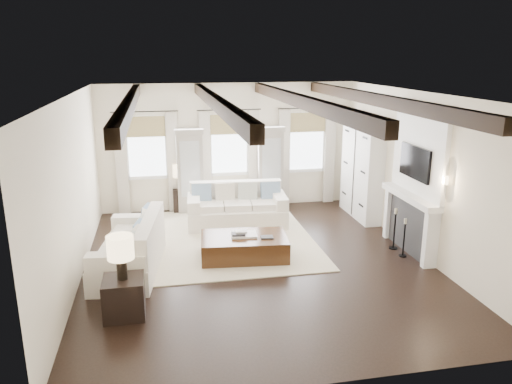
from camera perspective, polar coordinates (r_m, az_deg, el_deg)
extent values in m
plane|color=black|center=(9.70, 0.19, -8.10)|extent=(7.50, 7.50, 0.00)
cube|color=white|center=(12.80, -3.13, 5.20)|extent=(6.50, 0.04, 3.20)
cube|color=white|center=(5.74, 7.68, -8.11)|extent=(6.50, 0.04, 3.20)
cube|color=white|center=(9.13, -20.21, 0.03)|extent=(0.04, 7.50, 3.20)
cube|color=white|center=(10.31, 18.22, 1.91)|extent=(0.04, 7.50, 3.20)
cube|color=white|center=(8.92, 0.21, 11.09)|extent=(6.50, 7.50, 0.04)
cube|color=black|center=(8.76, -14.25, 9.76)|extent=(0.16, 7.40, 0.22)
cube|color=black|center=(8.81, -4.65, 10.21)|extent=(0.16, 7.40, 0.22)
cube|color=black|center=(9.11, 4.92, 10.37)|extent=(0.16, 7.40, 0.22)
cube|color=black|center=(9.61, 13.40, 10.28)|extent=(0.16, 7.40, 0.22)
cube|color=white|center=(12.64, -12.38, 4.96)|extent=(0.90, 0.03, 1.45)
cube|color=#988652|center=(12.50, -12.53, 7.30)|extent=(0.94, 0.04, 0.50)
cube|color=beige|center=(12.64, -15.10, 3.03)|extent=(0.28, 0.08, 2.50)
cube|color=beige|center=(12.62, -9.47, 3.33)|extent=(0.28, 0.08, 2.50)
cylinder|color=black|center=(12.40, -12.63, 8.96)|extent=(1.60, 0.02, 0.02)
cube|color=white|center=(12.76, -3.11, 5.39)|extent=(0.90, 0.03, 1.45)
cube|color=#988652|center=(12.62, -3.11, 7.72)|extent=(0.94, 0.04, 0.50)
cube|color=beige|center=(12.66, -5.80, 3.51)|extent=(0.28, 0.08, 2.50)
cube|color=beige|center=(12.83, -0.27, 3.75)|extent=(0.28, 0.08, 2.50)
cylinder|color=black|center=(12.52, -3.10, 9.36)|extent=(1.60, 0.02, 0.02)
cube|color=white|center=(13.20, 5.78, 5.68)|extent=(0.90, 0.03, 1.45)
cube|color=#988652|center=(13.06, 5.92, 7.92)|extent=(0.94, 0.04, 0.50)
cube|color=beige|center=(13.01, 3.24, 3.88)|extent=(0.28, 0.08, 2.50)
cube|color=beige|center=(13.37, 8.41, 4.06)|extent=(0.28, 0.08, 2.50)
cylinder|color=black|center=(12.97, 6.03, 9.52)|extent=(1.60, 0.02, 0.02)
cube|color=#A7A094|center=(12.60, -7.56, 2.14)|extent=(0.64, 0.38, 2.00)
cube|color=#B2B7BA|center=(12.38, -7.52, 2.60)|extent=(0.48, 0.02, 1.40)
cube|color=#A7A094|center=(12.40, -7.74, 6.91)|extent=(0.70, 0.42, 0.12)
cube|color=#A7A094|center=(12.89, 1.57, 2.56)|extent=(0.64, 0.38, 2.00)
cube|color=#B2B7BA|center=(12.66, 1.78, 3.03)|extent=(0.48, 0.02, 1.40)
cube|color=#A7A094|center=(12.69, 1.61, 7.23)|extent=(0.70, 0.42, 0.12)
cube|color=#272729|center=(10.55, 17.31, -3.66)|extent=(0.18, 1.50, 1.10)
cube|color=black|center=(10.58, 17.10, -4.44)|extent=(0.10, 0.90, 0.70)
cube|color=white|center=(9.86, 19.34, -5.18)|extent=(0.26, 0.14, 1.10)
cube|color=white|center=(11.22, 15.17, -2.35)|extent=(0.26, 0.14, 1.10)
cube|color=white|center=(10.34, 17.24, -0.49)|extent=(0.32, 1.90, 0.12)
cube|color=white|center=(10.19, 18.21, 4.63)|extent=(0.10, 1.90, 1.80)
cube|color=black|center=(10.20, 17.74, 3.25)|extent=(0.07, 1.10, 0.64)
cylinder|color=#FFD899|center=(9.35, 20.85, 1.27)|extent=(0.10, 0.10, 0.14)
cube|color=silver|center=(12.35, 12.02, 2.84)|extent=(0.40, 1.70, 2.50)
cube|color=black|center=(12.27, 11.12, 2.81)|extent=(0.01, 0.02, 2.40)
cube|color=beige|center=(10.92, -3.96, -5.32)|extent=(3.87, 4.22, 0.02)
cube|color=white|center=(11.69, -2.16, -2.79)|extent=(2.35, 1.20, 0.43)
cube|color=white|center=(11.93, -2.34, 0.02)|extent=(2.18, 0.41, 0.54)
cube|color=white|center=(11.55, -7.12, -1.27)|extent=(0.36, 0.99, 0.28)
cube|color=white|center=(11.70, 2.69, -0.95)|extent=(0.36, 0.99, 0.28)
cube|color=white|center=(11.52, -5.27, -1.60)|extent=(0.66, 0.70, 0.15)
cube|color=white|center=(11.55, -2.15, -1.50)|extent=(0.66, 0.70, 0.15)
cube|color=white|center=(11.61, 0.94, -1.39)|extent=(0.66, 0.70, 0.15)
cube|color=#6C90B6|center=(11.71, -6.24, -0.19)|extent=(0.47, 0.27, 0.47)
cube|color=silver|center=(11.72, -3.59, -0.10)|extent=(0.47, 0.27, 0.47)
cube|color=#E9E4C4|center=(11.76, -0.95, -0.02)|extent=(0.47, 0.27, 0.47)
cube|color=#6C90B6|center=(11.83, 1.66, 0.06)|extent=(0.47, 0.27, 0.47)
cube|color=white|center=(9.63, -14.26, -7.37)|extent=(1.36, 2.44, 0.44)
cube|color=white|center=(9.38, -12.03, -4.59)|extent=(0.54, 2.22, 0.55)
cube|color=white|center=(10.44, -13.38, -3.36)|extent=(1.02, 0.42, 0.29)
cube|color=white|center=(8.57, -15.65, -7.75)|extent=(1.02, 0.42, 0.29)
cube|color=white|center=(10.12, -14.02, -4.41)|extent=(0.74, 0.70, 0.15)
cube|color=white|center=(9.53, -14.70, -5.71)|extent=(0.74, 0.70, 0.15)
cube|color=white|center=(8.95, -15.48, -7.19)|extent=(0.74, 0.70, 0.15)
cube|color=#6C90B6|center=(10.17, -12.42, -2.81)|extent=(0.30, 0.49, 0.48)
cube|color=silver|center=(9.86, -12.71, -3.42)|extent=(0.30, 0.49, 0.48)
cube|color=#E9E4C4|center=(9.56, -13.02, -4.06)|extent=(0.30, 0.49, 0.48)
cube|color=#6C90B6|center=(9.25, -13.34, -4.75)|extent=(0.30, 0.49, 0.48)
cube|color=silver|center=(8.94, -13.70, -5.48)|extent=(0.30, 0.49, 0.48)
cube|color=#E9E4C4|center=(8.64, -14.08, -6.26)|extent=(0.30, 0.49, 0.48)
cube|color=black|center=(9.88, -1.36, -6.29)|extent=(1.76, 1.20, 0.44)
cube|color=white|center=(9.83, -1.39, -4.90)|extent=(0.53, 0.43, 0.04)
cube|color=#262628|center=(9.76, -2.03, -4.82)|extent=(0.28, 0.22, 0.04)
cube|color=beige|center=(9.79, -1.70, -4.53)|extent=(0.24, 0.19, 0.03)
cube|color=#262628|center=(9.72, 1.26, -5.18)|extent=(0.26, 0.20, 0.03)
cube|color=black|center=(8.03, -14.84, -11.54)|extent=(0.61, 0.61, 0.61)
cylinder|color=black|center=(7.83, -15.08, -8.45)|extent=(0.16, 0.16, 0.33)
cylinder|color=#F9D89E|center=(7.70, -15.26, -6.10)|extent=(0.40, 0.40, 0.36)
cube|color=black|center=(12.84, -8.55, -0.87)|extent=(0.40, 0.40, 0.61)
cylinder|color=black|center=(12.72, -8.63, 1.09)|extent=(0.14, 0.14, 0.30)
cylinder|color=#F9D89E|center=(12.65, -8.69, 2.47)|extent=(0.36, 0.36, 0.32)
cylinder|color=black|center=(10.43, 16.41, -6.99)|extent=(0.16, 0.16, 0.02)
cylinder|color=black|center=(10.30, 16.55, -5.25)|extent=(0.03, 0.03, 0.69)
cylinder|color=beige|center=(10.18, 16.72, -3.22)|extent=(0.06, 0.06, 0.10)
cylinder|color=black|center=(10.77, 15.40, -6.18)|extent=(0.18, 0.18, 0.02)
cylinder|color=black|center=(10.64, 15.54, -4.30)|extent=(0.03, 0.03, 0.77)
cylinder|color=beige|center=(10.50, 15.71, -2.10)|extent=(0.07, 0.07, 0.11)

